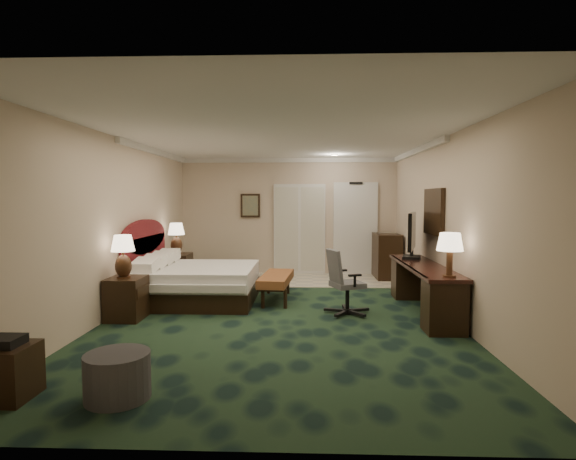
{
  "coord_description": "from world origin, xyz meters",
  "views": [
    {
      "loc": [
        0.36,
        -6.74,
        1.76
      ],
      "look_at": [
        0.1,
        0.6,
        1.25
      ],
      "focal_mm": 28.0,
      "sensor_mm": 36.0,
      "label": 1
    }
  ],
  "objects_px": {
    "ottoman": "(118,376)",
    "tv": "(412,236)",
    "bed": "(199,284)",
    "nightstand_far": "(177,269)",
    "desk_chair": "(348,282)",
    "bed_bench": "(276,287)",
    "lamp_far": "(176,239)",
    "nightstand_near": "(126,298)",
    "side_table": "(7,372)",
    "minibar": "(387,256)",
    "lamp_near": "(123,257)",
    "desk": "(423,289)"
  },
  "relations": [
    {
      "from": "ottoman",
      "to": "tv",
      "type": "distance_m",
      "value": 5.26
    },
    {
      "from": "bed",
      "to": "ottoman",
      "type": "xyz_separation_m",
      "value": [
        0.17,
        -3.76,
        -0.1
      ]
    },
    {
      "from": "nightstand_far",
      "to": "tv",
      "type": "relative_size",
      "value": 0.64
    },
    {
      "from": "bed",
      "to": "desk_chair",
      "type": "height_order",
      "value": "desk_chair"
    },
    {
      "from": "desk_chair",
      "to": "bed_bench",
      "type": "bearing_deg",
      "value": 121.03
    },
    {
      "from": "lamp_far",
      "to": "ottoman",
      "type": "bearing_deg",
      "value": -79.6
    },
    {
      "from": "bed",
      "to": "nightstand_near",
      "type": "height_order",
      "value": "nightstand_near"
    },
    {
      "from": "bed",
      "to": "side_table",
      "type": "xyz_separation_m",
      "value": [
        -0.81,
        -3.8,
        -0.07
      ]
    },
    {
      "from": "nightstand_near",
      "to": "minibar",
      "type": "height_order",
      "value": "minibar"
    },
    {
      "from": "side_table",
      "to": "tv",
      "type": "xyz_separation_m",
      "value": [
        4.43,
        3.88,
        0.9
      ]
    },
    {
      "from": "nightstand_near",
      "to": "tv",
      "type": "bearing_deg",
      "value": 15.87
    },
    {
      "from": "bed",
      "to": "tv",
      "type": "distance_m",
      "value": 3.72
    },
    {
      "from": "lamp_far",
      "to": "tv",
      "type": "relative_size",
      "value": 0.63
    },
    {
      "from": "bed_bench",
      "to": "bed",
      "type": "bearing_deg",
      "value": -169.55
    },
    {
      "from": "tv",
      "to": "desk_chair",
      "type": "xyz_separation_m",
      "value": [
        -1.16,
        -0.84,
        -0.64
      ]
    },
    {
      "from": "nightstand_near",
      "to": "desk_chair",
      "type": "height_order",
      "value": "desk_chair"
    },
    {
      "from": "side_table",
      "to": "desk_chair",
      "type": "xyz_separation_m",
      "value": [
        3.27,
        3.04,
        0.26
      ]
    },
    {
      "from": "ottoman",
      "to": "tv",
      "type": "height_order",
      "value": "tv"
    },
    {
      "from": "lamp_near",
      "to": "bed_bench",
      "type": "xyz_separation_m",
      "value": [
        2.12,
        1.35,
        -0.7
      ]
    },
    {
      "from": "nightstand_near",
      "to": "lamp_far",
      "type": "xyz_separation_m",
      "value": [
        0.01,
        2.57,
        0.65
      ]
    },
    {
      "from": "nightstand_near",
      "to": "bed_bench",
      "type": "bearing_deg",
      "value": 31.56
    },
    {
      "from": "lamp_far",
      "to": "bed",
      "type": "bearing_deg",
      "value": -60.78
    },
    {
      "from": "nightstand_far",
      "to": "minibar",
      "type": "xyz_separation_m",
      "value": [
        4.41,
        0.97,
        0.17
      ]
    },
    {
      "from": "lamp_far",
      "to": "bed_bench",
      "type": "relative_size",
      "value": 0.47
    },
    {
      "from": "bed_bench",
      "to": "desk_chair",
      "type": "xyz_separation_m",
      "value": [
        1.15,
        -0.88,
        0.27
      ]
    },
    {
      "from": "nightstand_far",
      "to": "desk_chair",
      "type": "height_order",
      "value": "desk_chair"
    },
    {
      "from": "desk_chair",
      "to": "minibar",
      "type": "distance_m",
      "value": 3.36
    },
    {
      "from": "bed",
      "to": "tv",
      "type": "relative_size",
      "value": 1.9
    },
    {
      "from": "nightstand_near",
      "to": "minibar",
      "type": "xyz_separation_m",
      "value": [
        4.42,
        3.57,
        0.19
      ]
    },
    {
      "from": "bed_bench",
      "to": "minibar",
      "type": "height_order",
      "value": "minibar"
    },
    {
      "from": "lamp_near",
      "to": "desk_chair",
      "type": "height_order",
      "value": "lamp_near"
    },
    {
      "from": "nightstand_far",
      "to": "lamp_far",
      "type": "xyz_separation_m",
      "value": [
        -0.0,
        -0.03,
        0.64
      ]
    },
    {
      "from": "bed",
      "to": "minibar",
      "type": "height_order",
      "value": "minibar"
    },
    {
      "from": "nightstand_far",
      "to": "ottoman",
      "type": "height_order",
      "value": "nightstand_far"
    },
    {
      "from": "bed",
      "to": "desk",
      "type": "distance_m",
      "value": 3.7
    },
    {
      "from": "lamp_far",
      "to": "lamp_near",
      "type": "bearing_deg",
      "value": -90.45
    },
    {
      "from": "lamp_far",
      "to": "minibar",
      "type": "distance_m",
      "value": 4.55
    },
    {
      "from": "side_table",
      "to": "nightstand_near",
      "type": "bearing_deg",
      "value": 89.65
    },
    {
      "from": "lamp_near",
      "to": "bed_bench",
      "type": "height_order",
      "value": "lamp_near"
    },
    {
      "from": "lamp_far",
      "to": "side_table",
      "type": "distance_m",
      "value": 5.25
    },
    {
      "from": "desk_chair",
      "to": "bed",
      "type": "bearing_deg",
      "value": 141.52
    },
    {
      "from": "side_table",
      "to": "minibar",
      "type": "xyz_separation_m",
      "value": [
        4.44,
        6.19,
        0.26
      ]
    },
    {
      "from": "tv",
      "to": "minibar",
      "type": "xyz_separation_m",
      "value": [
        0.01,
        2.31,
        -0.64
      ]
    },
    {
      "from": "lamp_far",
      "to": "minibar",
      "type": "relative_size",
      "value": 0.64
    },
    {
      "from": "nightstand_far",
      "to": "ottoman",
      "type": "distance_m",
      "value": 5.27
    },
    {
      "from": "nightstand_near",
      "to": "bed_bench",
      "type": "xyz_separation_m",
      "value": [
        2.11,
        1.3,
        -0.08
      ]
    },
    {
      "from": "nightstand_near",
      "to": "ottoman",
      "type": "xyz_separation_m",
      "value": [
        0.96,
        -2.59,
        -0.1
      ]
    },
    {
      "from": "lamp_far",
      "to": "desk",
      "type": "distance_m",
      "value": 4.91
    },
    {
      "from": "lamp_near",
      "to": "ottoman",
      "type": "distance_m",
      "value": 2.81
    },
    {
      "from": "bed",
      "to": "lamp_near",
      "type": "relative_size",
      "value": 3.05
    }
  ]
}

